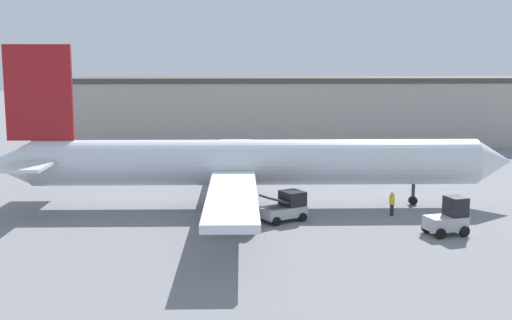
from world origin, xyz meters
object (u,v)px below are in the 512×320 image
airplane (242,163)px  belt_loader_truck (285,207)px  baggage_tug (449,218)px  ground_crew_worker (392,203)px

airplane → belt_loader_truck: 6.33m
baggage_tug → belt_loader_truck: 11.50m
ground_crew_worker → airplane: bearing=166.3°
ground_crew_worker → baggage_tug: baggage_tug is taller
airplane → ground_crew_worker: bearing=-17.8°
baggage_tug → belt_loader_truck: bearing=143.6°
belt_loader_truck → ground_crew_worker: bearing=-21.9°
airplane → baggage_tug: airplane is taller
airplane → belt_loader_truck: bearing=-57.3°
airplane → belt_loader_truck: airplane is taller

